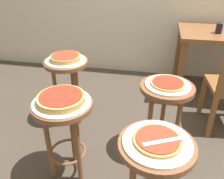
# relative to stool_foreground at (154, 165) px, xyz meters

# --- Properties ---
(ground_plane) EXTENTS (6.00, 6.00, 0.00)m
(ground_plane) POSITION_rel_stool_foreground_xyz_m (-0.05, 0.57, -0.47)
(ground_plane) COLOR #42382D
(stool_foreground) EXTENTS (0.40, 0.40, 0.62)m
(stool_foreground) POSITION_rel_stool_foreground_xyz_m (0.00, 0.00, 0.00)
(stool_foreground) COLOR brown
(stool_foreground) RESTS_ON ground_plane
(serving_plate_foreground) EXTENTS (0.35, 0.35, 0.01)m
(serving_plate_foreground) POSITION_rel_stool_foreground_xyz_m (0.00, 0.00, 0.16)
(serving_plate_foreground) COLOR white
(serving_plate_foreground) RESTS_ON stool_foreground
(pizza_foreground) EXTENTS (0.25, 0.25, 0.02)m
(pizza_foreground) POSITION_rel_stool_foreground_xyz_m (-0.00, 0.00, 0.18)
(pizza_foreground) COLOR #B78442
(pizza_foreground) RESTS_ON serving_plate_foreground
(stool_middle) EXTENTS (0.40, 0.40, 0.62)m
(stool_middle) POSITION_rel_stool_foreground_xyz_m (-0.61, 0.26, 0.00)
(stool_middle) COLOR brown
(stool_middle) RESTS_ON ground_plane
(serving_plate_middle) EXTENTS (0.38, 0.38, 0.01)m
(serving_plate_middle) POSITION_rel_stool_foreground_xyz_m (-0.61, 0.26, 0.16)
(serving_plate_middle) COLOR silver
(serving_plate_middle) RESTS_ON stool_middle
(pizza_middle) EXTENTS (0.31, 0.31, 0.05)m
(pizza_middle) POSITION_rel_stool_foreground_xyz_m (-0.61, 0.26, 0.19)
(pizza_middle) COLOR tan
(pizza_middle) RESTS_ON serving_plate_middle
(stool_leftside) EXTENTS (0.40, 0.40, 0.62)m
(stool_leftside) POSITION_rel_stool_foreground_xyz_m (0.06, 0.63, 0.00)
(stool_leftside) COLOR brown
(stool_leftside) RESTS_ON ground_plane
(serving_plate_leftside) EXTENTS (0.33, 0.33, 0.01)m
(serving_plate_leftside) POSITION_rel_stool_foreground_xyz_m (0.06, 0.63, 0.16)
(serving_plate_leftside) COLOR silver
(serving_plate_leftside) RESTS_ON stool_leftside
(pizza_leftside) EXTENTS (0.25, 0.25, 0.02)m
(pizza_leftside) POSITION_rel_stool_foreground_xyz_m (0.06, 0.63, 0.18)
(pizza_leftside) COLOR tan
(pizza_leftside) RESTS_ON serving_plate_leftside
(stool_rear) EXTENTS (0.40, 0.40, 0.62)m
(stool_rear) POSITION_rel_stool_foreground_xyz_m (-0.84, 0.93, 0.00)
(stool_rear) COLOR brown
(stool_rear) RESTS_ON ground_plane
(serving_plate_rear) EXTENTS (0.37, 0.37, 0.01)m
(serving_plate_rear) POSITION_rel_stool_foreground_xyz_m (-0.84, 0.93, 0.16)
(serving_plate_rear) COLOR silver
(serving_plate_rear) RESTS_ON stool_rear
(pizza_rear) EXTENTS (0.27, 0.27, 0.05)m
(pizza_rear) POSITION_rel_stool_foreground_xyz_m (-0.84, 0.93, 0.19)
(pizza_rear) COLOR tan
(pizza_rear) RESTS_ON serving_plate_rear
(dining_table) EXTENTS (0.98, 0.71, 0.75)m
(dining_table) POSITION_rel_stool_foreground_xyz_m (0.67, 1.75, 0.16)
(dining_table) COLOR brown
(dining_table) RESTS_ON ground_plane
(cup_near_edge) EXTENTS (0.07, 0.07, 0.10)m
(cup_near_edge) POSITION_rel_stool_foreground_xyz_m (0.56, 1.66, 0.33)
(cup_near_edge) COLOR black
(cup_near_edge) RESTS_ON dining_table
(condiment_shaker) EXTENTS (0.04, 0.04, 0.07)m
(condiment_shaker) POSITION_rel_stool_foreground_xyz_m (0.63, 1.77, 0.32)
(condiment_shaker) COLOR white
(condiment_shaker) RESTS_ON dining_table
(pizza_server_knife) EXTENTS (0.21, 0.12, 0.01)m
(pizza_server_knife) POSITION_rel_stool_foreground_xyz_m (0.03, -0.02, 0.19)
(pizza_server_knife) COLOR silver
(pizza_server_knife) RESTS_ON pizza_foreground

